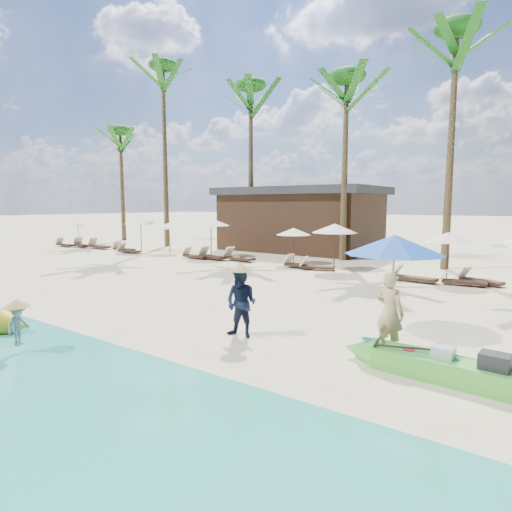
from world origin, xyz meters
The scene contains 33 objects.
ground centered at (0.00, 0.00, 0.00)m, with size 240.00×240.00×0.00m, color #FAE8B9.
wet_sand_strip centered at (0.00, -5.00, 0.00)m, with size 240.00×4.50×0.01m, color tan.
green_canoe centered at (5.53, -0.25, 0.23)m, with size 5.31×0.90×0.68m.
tourist centered at (3.85, 0.61, 0.89)m, with size 0.65×0.42×1.77m, color #DDB577.
vendor_green centered at (0.61, -0.36, 0.83)m, with size 0.81×0.63×1.67m, color #121A32.
vendor_yellow centered at (-2.58, -4.03, 0.62)m, with size 0.57×0.33×0.89m, color gray.
blue_umbrella centered at (3.54, 1.74, 2.23)m, with size 2.30×2.30×2.47m.
resort_parasol_0 centered at (-23.99, 10.71, 1.64)m, with size 1.77×1.77×1.82m.
lounger_0_left centered at (-23.49, 9.23, 0.20)m, with size 1.75×0.58×0.59m.
lounger_0_right centered at (-22.16, 9.77, 0.21)m, with size 1.98×1.06×0.64m.
resort_parasol_1 centered at (-16.39, 10.62, 2.07)m, with size 2.23×2.23×2.29m.
lounger_1_left centered at (-20.12, 9.84, 0.23)m, with size 2.01×0.64×0.68m.
lounger_1_right centered at (-17.32, 9.80, 0.21)m, with size 1.84×0.60×0.62m.
resort_parasol_2 centered at (-14.10, 11.06, 1.79)m, with size 1.92×1.92×1.98m.
lounger_2_left centered at (-16.13, 9.31, 0.19)m, with size 1.72×0.66×0.57m.
resort_parasol_3 centered at (-10.38, 10.95, 2.12)m, with size 2.28×2.28×2.35m.
lounger_3_left centered at (-10.70, 9.81, 0.20)m, with size 1.77×0.58×0.60m.
lounger_3_right centered at (-9.62, 10.08, 0.21)m, with size 1.95×0.83×0.64m.
resort_parasol_4 centered at (-4.85, 11.31, 1.73)m, with size 1.86×1.86×1.92m.
lounger_4_left centered at (-7.99, 10.47, 0.22)m, with size 2.01×0.74×0.67m.
lounger_4_right centered at (-3.83, 10.10, 0.20)m, with size 1.81×0.67×0.60m.
resort_parasol_5 centered at (-2.06, 10.40, 2.04)m, with size 2.19×2.19×2.26m.
lounger_5_left centered at (-2.87, 10.06, 0.19)m, with size 1.76×1.01×0.57m.
resort_parasol_6 centered at (3.01, 10.32, 1.84)m, with size 1.99×1.99×2.05m.
lounger_6_left centered at (1.84, 9.59, 0.20)m, with size 1.83×0.68×0.61m.
lounger_6_right centered at (3.64, 9.84, 0.19)m, with size 1.74×0.66×0.58m.
lounger_7_left centered at (4.15, 10.52, 0.19)m, with size 1.76×1.04×0.57m.
palm_0 centered at (-24.62, 15.48, 8.11)m, with size 2.08×2.08×9.90m.
palm_1 centered at (-17.59, 14.06, 10.82)m, with size 2.08×2.08×13.60m.
palm_2 centered at (-10.45, 15.08, 9.18)m, with size 2.08×2.08×11.33m.
palm_3 centered at (-3.36, 14.27, 8.58)m, with size 2.08×2.08×10.52m.
palm_4 centered at (2.15, 14.01, 9.45)m, with size 2.08×2.08×11.70m.
pavilion_west centered at (-8.00, 17.50, 2.19)m, with size 10.80×6.60×4.30m.
Camera 1 is at (6.71, -8.28, 3.18)m, focal length 30.00 mm.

